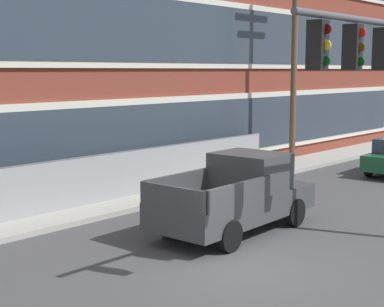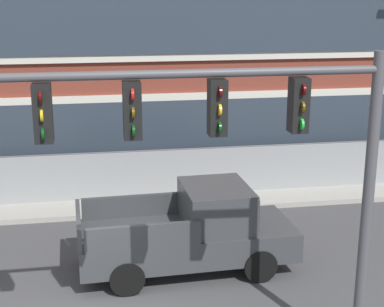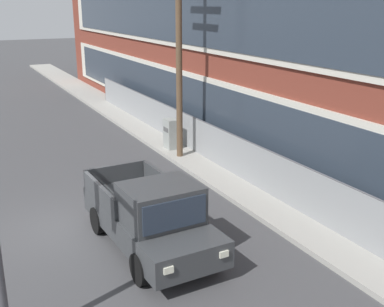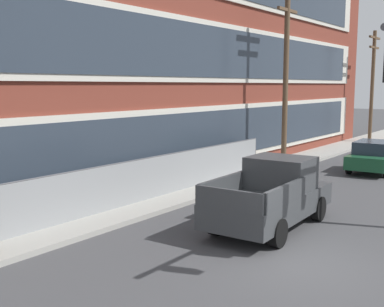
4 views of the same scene
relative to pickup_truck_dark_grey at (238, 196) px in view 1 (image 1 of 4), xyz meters
name	(u,v)px [view 1 (image 1 of 4)]	position (x,y,z in m)	size (l,w,h in m)	color
ground_plane	(238,269)	(-2.47, -1.95, -0.98)	(160.00, 160.00, 0.00)	#424244
sidewalk_building_side	(61,216)	(-2.47, 4.71, -0.90)	(80.00, 2.12, 0.16)	#9E9B93
pickup_truck_dark_grey	(238,196)	(0.00, 0.00, 0.00)	(5.32, 2.34, 2.10)	#383A3D
utility_pole_midblock	(294,55)	(8.79, 3.86, 4.02)	(2.29, 0.26, 9.10)	brown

